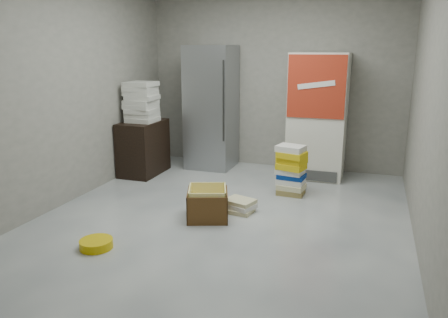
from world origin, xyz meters
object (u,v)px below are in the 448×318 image
(coke_cooler, at_px, (318,116))
(wood_shelf, at_px, (143,148))
(steel_fridge, at_px, (212,108))
(phonebook_stack_main, at_px, (291,170))
(cardboard_box, at_px, (208,206))

(coke_cooler, bearing_deg, wood_shelf, -163.72)
(steel_fridge, height_order, wood_shelf, steel_fridge)
(phonebook_stack_main, relative_size, cardboard_box, 1.14)
(steel_fridge, relative_size, wood_shelf, 2.37)
(steel_fridge, bearing_deg, coke_cooler, -0.18)
(wood_shelf, distance_m, cardboard_box, 2.10)
(phonebook_stack_main, distance_m, cardboard_box, 1.36)
(steel_fridge, height_order, coke_cooler, steel_fridge)
(cardboard_box, bearing_deg, coke_cooler, 46.56)
(steel_fridge, distance_m, coke_cooler, 1.65)
(steel_fridge, distance_m, cardboard_box, 2.37)
(coke_cooler, distance_m, cardboard_box, 2.41)
(coke_cooler, xyz_separation_m, wood_shelf, (-2.48, -0.72, -0.50))
(coke_cooler, xyz_separation_m, cardboard_box, (-0.91, -2.10, -0.76))
(coke_cooler, xyz_separation_m, phonebook_stack_main, (-0.19, -0.96, -0.58))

